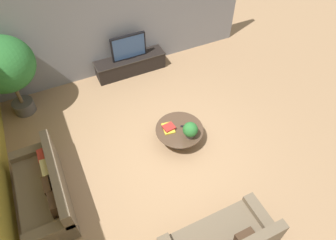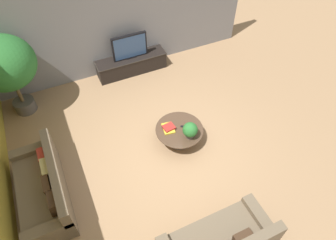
{
  "view_description": "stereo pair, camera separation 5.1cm",
  "coord_description": "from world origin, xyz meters",
  "px_view_note": "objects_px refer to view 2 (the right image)",
  "views": [
    {
      "loc": [
        -1.68,
        -3.5,
        5.33
      ],
      "look_at": [
        0.18,
        0.39,
        0.55
      ],
      "focal_mm": 32.0,
      "sensor_mm": 36.0,
      "label": 1
    },
    {
      "loc": [
        -1.63,
        -3.52,
        5.33
      ],
      "look_at": [
        0.18,
        0.39,
        0.55
      ],
      "focal_mm": 32.0,
      "sensor_mm": 36.0,
      "label": 2
    }
  ],
  "objects_px": {
    "coffee_table": "(179,132)",
    "potted_plant_tabletop": "(190,130)",
    "television": "(130,47)",
    "potted_palm_tall": "(5,65)",
    "media_console": "(132,64)",
    "couch_by_wall": "(45,190)"
  },
  "relations": [
    {
      "from": "media_console",
      "to": "television",
      "type": "bearing_deg",
      "value": -90.0
    },
    {
      "from": "potted_plant_tabletop",
      "to": "potted_palm_tall",
      "type": "bearing_deg",
      "value": 138.59
    },
    {
      "from": "potted_palm_tall",
      "to": "potted_plant_tabletop",
      "type": "height_order",
      "value": "potted_palm_tall"
    },
    {
      "from": "couch_by_wall",
      "to": "coffee_table",
      "type": "bearing_deg",
      "value": 94.03
    },
    {
      "from": "media_console",
      "to": "television",
      "type": "xyz_separation_m",
      "value": [
        -0.0,
        -0.0,
        0.56
      ]
    },
    {
      "from": "potted_plant_tabletop",
      "to": "television",
      "type": "bearing_deg",
      "value": 93.82
    },
    {
      "from": "television",
      "to": "couch_by_wall",
      "type": "height_order",
      "value": "television"
    },
    {
      "from": "potted_palm_tall",
      "to": "couch_by_wall",
      "type": "bearing_deg",
      "value": -88.4
    },
    {
      "from": "media_console",
      "to": "couch_by_wall",
      "type": "distance_m",
      "value": 4.09
    },
    {
      "from": "media_console",
      "to": "potted_palm_tall",
      "type": "distance_m",
      "value": 3.11
    },
    {
      "from": "coffee_table",
      "to": "television",
      "type": "bearing_deg",
      "value": 92.07
    },
    {
      "from": "coffee_table",
      "to": "media_console",
      "type": "bearing_deg",
      "value": 92.07
    },
    {
      "from": "couch_by_wall",
      "to": "television",
      "type": "bearing_deg",
      "value": 136.47
    },
    {
      "from": "coffee_table",
      "to": "potted_palm_tall",
      "type": "distance_m",
      "value": 4.02
    },
    {
      "from": "coffee_table",
      "to": "couch_by_wall",
      "type": "distance_m",
      "value": 2.92
    },
    {
      "from": "coffee_table",
      "to": "potted_plant_tabletop",
      "type": "bearing_deg",
      "value": -69.71
    },
    {
      "from": "couch_by_wall",
      "to": "potted_plant_tabletop",
      "type": "bearing_deg",
      "value": 88.63
    },
    {
      "from": "media_console",
      "to": "television",
      "type": "height_order",
      "value": "television"
    },
    {
      "from": "television",
      "to": "potted_plant_tabletop",
      "type": "bearing_deg",
      "value": -86.18
    },
    {
      "from": "couch_by_wall",
      "to": "potted_plant_tabletop",
      "type": "xyz_separation_m",
      "value": [
        3.02,
        -0.07,
        0.31
      ]
    },
    {
      "from": "television",
      "to": "potted_plant_tabletop",
      "type": "relative_size",
      "value": 2.43
    },
    {
      "from": "potted_plant_tabletop",
      "to": "couch_by_wall",
      "type": "bearing_deg",
      "value": 178.63
    }
  ]
}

